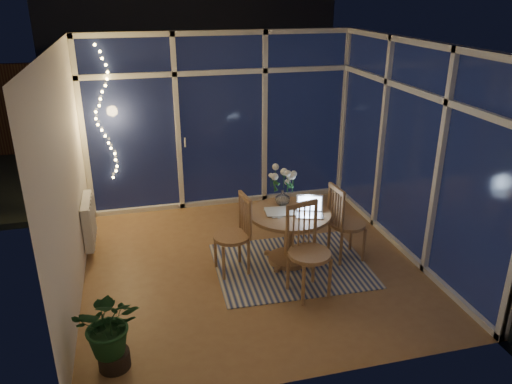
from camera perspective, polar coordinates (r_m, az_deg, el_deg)
floor at (r=6.17m, az=-0.22°, el=-8.22°), size 4.00×4.00×0.00m
ceiling at (r=5.35m, az=-0.27°, el=16.56°), size 4.00×4.00×0.00m
wall_back at (r=7.50m, az=-4.01°, el=8.06°), size 4.00×0.04×2.60m
wall_front at (r=3.87m, az=7.03°, el=-6.07°), size 4.00×0.04×2.60m
wall_left at (r=5.52m, az=-20.81°, el=1.39°), size 0.04×4.00×2.60m
wall_right at (r=6.39m, az=17.48°, el=4.56°), size 0.04×4.00×2.60m
window_wall_back at (r=7.47m, az=-3.95°, el=7.99°), size 4.00×0.10×2.60m
window_wall_right at (r=6.37m, az=17.17°, el=4.54°), size 0.10×4.00×2.60m
radiator at (r=6.68m, az=-18.59°, el=-3.13°), size 0.10×0.70×0.58m
fairy_lights at (r=7.23m, az=-16.97°, el=8.45°), size 0.24×0.10×1.85m
garden_patio at (r=10.80m, az=-4.15°, el=4.97°), size 12.00×6.00×0.10m
garden_fence at (r=10.97m, az=-7.38°, el=10.30°), size 11.00×0.08×1.80m
neighbour_roof at (r=13.79m, az=-8.07°, el=18.13°), size 7.00×3.00×2.20m
garden_shrubs at (r=8.99m, az=-10.56°, el=4.48°), size 0.90×0.90×0.90m
rug at (r=6.15m, az=4.01°, el=-8.33°), size 1.86×1.51×0.01m
dining_table at (r=6.08m, az=3.80°, el=-5.20°), size 1.01×1.01×0.67m
chair_left at (r=5.80m, az=-2.83°, el=-4.91°), size 0.51×0.51×0.97m
chair_right at (r=6.18m, az=10.43°, el=-3.38°), size 0.50×0.50×0.99m
chair_front at (r=5.39m, az=6.15°, el=-6.81°), size 0.57×0.57×1.04m
laptop at (r=5.83m, az=6.18°, el=-1.66°), size 0.38×0.36×0.23m
flower_vase at (r=6.09m, az=3.05°, el=-0.55°), size 0.21×0.21×0.21m
bowl at (r=6.17m, az=6.56°, el=-1.24°), size 0.16×0.16×0.04m
newspapers at (r=5.92m, az=3.07°, el=-2.28°), size 0.38×0.30×0.02m
phone at (r=5.89m, az=4.97°, el=-2.51°), size 0.13×0.09×0.01m
potted_plant at (r=4.64m, az=-16.28°, el=-15.08°), size 0.59×0.52×0.76m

